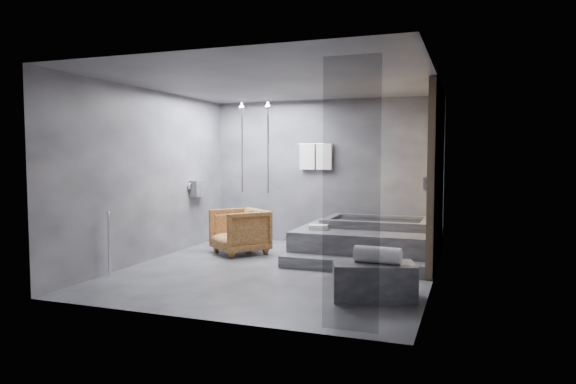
% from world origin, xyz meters
% --- Properties ---
extents(room, '(5.00, 5.04, 2.82)m').
position_xyz_m(room, '(0.40, 0.24, 1.73)').
color(room, '#2F2F32').
rests_on(room, ground).
extents(tub_deck, '(2.20, 2.00, 0.50)m').
position_xyz_m(tub_deck, '(1.05, 1.45, 0.25)').
color(tub_deck, '#343437').
rests_on(tub_deck, ground).
extents(tub_step, '(2.20, 0.36, 0.18)m').
position_xyz_m(tub_step, '(1.05, 0.27, 0.09)').
color(tub_step, '#343437').
rests_on(tub_step, ground).
extents(concrete_bench, '(1.08, 0.79, 0.44)m').
position_xyz_m(concrete_bench, '(1.63, -1.10, 0.22)').
color(concrete_bench, '#38383B').
rests_on(concrete_bench, ground).
extents(driftwood_chair, '(1.20, 1.20, 0.79)m').
position_xyz_m(driftwood_chair, '(-1.11, 0.97, 0.39)').
color(driftwood_chair, '#4F2D13').
rests_on(driftwood_chair, ground).
extents(rolled_towel, '(0.57, 0.24, 0.20)m').
position_xyz_m(rolled_towel, '(1.68, -1.10, 0.54)').
color(rolled_towel, white).
rests_on(rolled_towel, concrete_bench).
extents(deck_towel, '(0.33, 0.26, 0.08)m').
position_xyz_m(deck_towel, '(0.35, 0.92, 0.54)').
color(deck_towel, silver).
rests_on(deck_towel, tub_deck).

